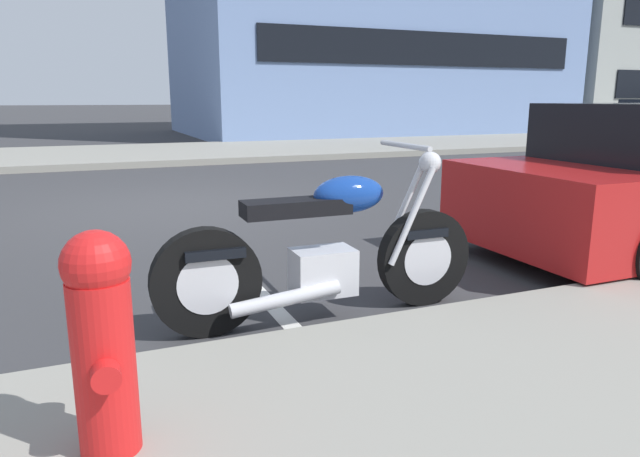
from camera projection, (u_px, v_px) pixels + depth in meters
The scene contains 6 objects.
ground_plane at pixel (178, 207), 7.72m from camera, with size 260.00×260.00×0.00m, color #333335.
sidewalk_far_curb at pixel (518, 141), 18.71m from camera, with size 120.00×5.00×0.14m, color gray.
parking_stall_stripe at pixel (274, 308), 3.99m from camera, with size 0.12×2.20×0.01m, color silver.
parked_motorcycle at pixel (326, 253), 3.73m from camera, with size 2.19×0.62×1.13m.
fire_hydrant at pixel (102, 338), 2.06m from camera, with size 0.24×0.36×0.84m.
townhouse_behind_pole at pixel (615, 37), 29.33m from camera, with size 13.76×10.91×8.96m.
Camera 1 is at (-1.15, -7.75, 1.42)m, focal length 32.44 mm.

